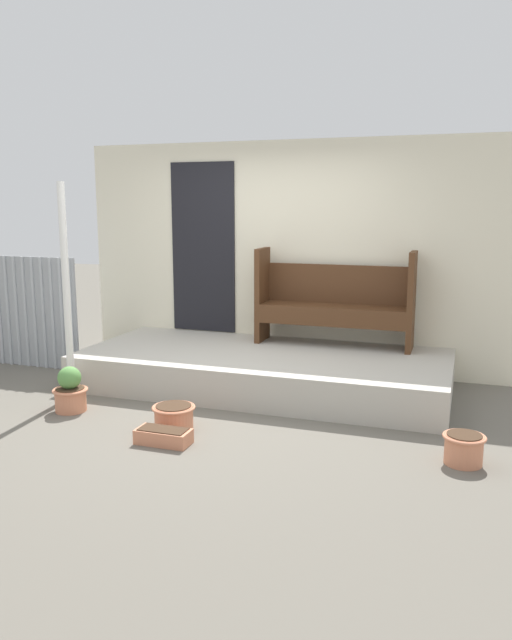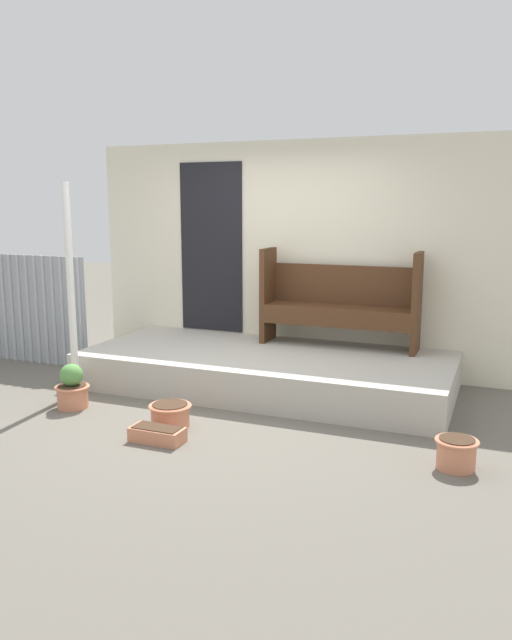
% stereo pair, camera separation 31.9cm
% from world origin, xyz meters
% --- Properties ---
extents(ground_plane, '(24.00, 24.00, 0.00)m').
position_xyz_m(ground_plane, '(0.00, 0.00, 0.00)').
color(ground_plane, '#666056').
extents(porch_slab, '(3.78, 1.69, 0.37)m').
position_xyz_m(porch_slab, '(0.17, 0.85, 0.18)').
color(porch_slab, '#B7B2A5').
rests_on(porch_slab, ground_plane).
extents(house_wall, '(4.98, 0.08, 2.60)m').
position_xyz_m(house_wall, '(0.12, 1.72, 1.30)').
color(house_wall, beige).
rests_on(house_wall, ground_plane).
extents(support_post, '(0.07, 0.07, 2.10)m').
position_xyz_m(support_post, '(-1.53, -0.12, 1.05)').
color(support_post, white).
rests_on(support_post, ground_plane).
extents(bench, '(1.70, 0.41, 1.05)m').
position_xyz_m(bench, '(0.77, 1.46, 0.89)').
color(bench, '#4C2D19').
rests_on(bench, porch_slab).
extents(flower_pot_left, '(0.33, 0.33, 0.42)m').
position_xyz_m(flower_pot_left, '(-1.29, -0.47, 0.18)').
color(flower_pot_left, tan).
rests_on(flower_pot_left, ground_plane).
extents(flower_pot_middle, '(0.37, 0.37, 0.20)m').
position_xyz_m(flower_pot_middle, '(-0.18, -0.57, 0.11)').
color(flower_pot_middle, tan).
rests_on(flower_pot_middle, ground_plane).
extents(flower_pot_right, '(0.32, 0.32, 0.23)m').
position_xyz_m(flower_pot_right, '(2.18, -0.56, 0.13)').
color(flower_pot_right, tan).
rests_on(flower_pot_right, ground_plane).
extents(planter_box_rect, '(0.44, 0.20, 0.13)m').
position_xyz_m(planter_box_rect, '(-0.10, -0.92, 0.06)').
color(planter_box_rect, tan).
rests_on(planter_box_rect, ground_plane).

